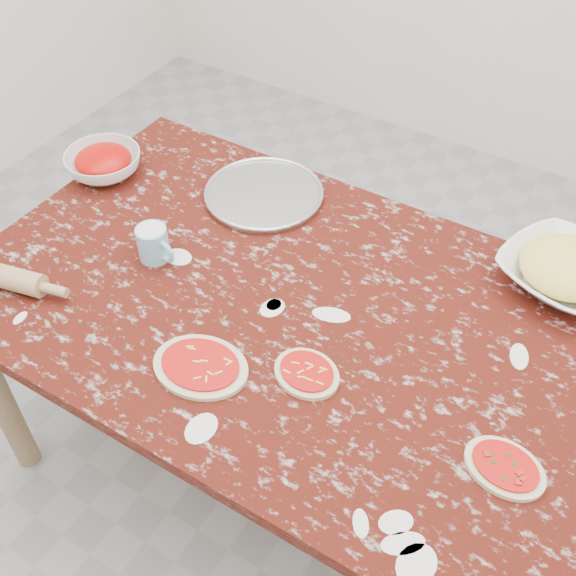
{
  "coord_description": "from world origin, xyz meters",
  "views": [
    {
      "loc": [
        0.61,
        -0.99,
        1.97
      ],
      "look_at": [
        0.0,
        0.0,
        0.8
      ],
      "focal_mm": 43.21,
      "sensor_mm": 36.0,
      "label": 1
    }
  ],
  "objects_px": {
    "worktable": "(288,325)",
    "sauce_bowl": "(104,164)",
    "pizza_tray": "(264,195)",
    "flour_mug": "(154,244)",
    "cheese_bowl": "(564,273)"
  },
  "relations": [
    {
      "from": "sauce_bowl",
      "to": "cheese_bowl",
      "type": "relative_size",
      "value": 0.74
    },
    {
      "from": "pizza_tray",
      "to": "cheese_bowl",
      "type": "height_order",
      "value": "cheese_bowl"
    },
    {
      "from": "worktable",
      "to": "sauce_bowl",
      "type": "bearing_deg",
      "value": 167.18
    },
    {
      "from": "worktable",
      "to": "flour_mug",
      "type": "xyz_separation_m",
      "value": [
        -0.38,
        -0.04,
        0.13
      ]
    },
    {
      "from": "flour_mug",
      "to": "sauce_bowl",
      "type": "bearing_deg",
      "value": 149.94
    },
    {
      "from": "worktable",
      "to": "sauce_bowl",
      "type": "relative_size",
      "value": 7.23
    },
    {
      "from": "worktable",
      "to": "sauce_bowl",
      "type": "distance_m",
      "value": 0.77
    },
    {
      "from": "sauce_bowl",
      "to": "cheese_bowl",
      "type": "xyz_separation_m",
      "value": [
        1.29,
        0.24,
        0.0
      ]
    },
    {
      "from": "worktable",
      "to": "cheese_bowl",
      "type": "bearing_deg",
      "value": 36.95
    },
    {
      "from": "pizza_tray",
      "to": "sauce_bowl",
      "type": "height_order",
      "value": "sauce_bowl"
    },
    {
      "from": "worktable",
      "to": "pizza_tray",
      "type": "xyz_separation_m",
      "value": [
        -0.28,
        0.32,
        0.09
      ]
    },
    {
      "from": "flour_mug",
      "to": "pizza_tray",
      "type": "bearing_deg",
      "value": 74.8
    },
    {
      "from": "pizza_tray",
      "to": "cheese_bowl",
      "type": "xyz_separation_m",
      "value": [
        0.82,
        0.09,
        0.03
      ]
    },
    {
      "from": "worktable",
      "to": "cheese_bowl",
      "type": "relative_size",
      "value": 5.34
    },
    {
      "from": "pizza_tray",
      "to": "flour_mug",
      "type": "xyz_separation_m",
      "value": [
        -0.1,
        -0.36,
        0.04
      ]
    }
  ]
}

